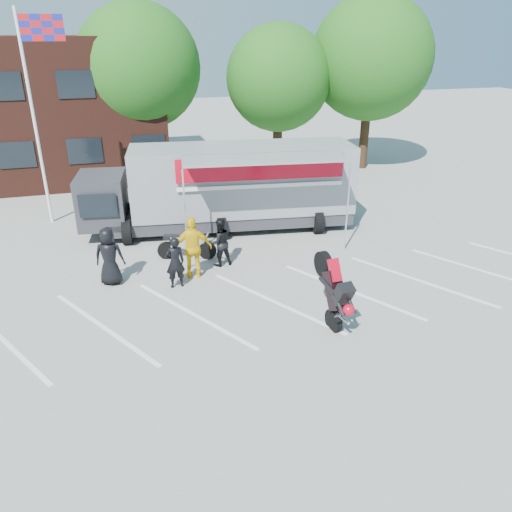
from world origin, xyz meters
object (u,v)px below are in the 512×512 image
parked_motorcycle (187,259)px  stunt_bike_rider (321,317)px  flagpole (37,94)px  spectator_leather_a (109,256)px  spectator_leather_c (220,242)px  tree_mid (278,78)px  tree_right (371,58)px  tree_left (139,67)px  spectator_hivis (193,248)px  transporter_truck (231,228)px  spectator_leather_b (175,262)px

parked_motorcycle → stunt_bike_rider: stunt_bike_rider is taller
flagpole → spectator_leather_a: (1.96, -6.43, -4.14)m
stunt_bike_rider → spectator_leather_a: spectator_leather_a is taller
spectator_leather_a → spectator_leather_c: (3.53, 0.36, -0.10)m
flagpole → tree_mid: (11.24, 5.00, -0.11)m
tree_right → stunt_bike_rider: 18.10m
parked_motorcycle → spectator_leather_a: size_ratio=1.12×
tree_left → tree_mid: 7.10m
parked_motorcycle → spectator_hivis: 1.76m
spectator_hivis → transporter_truck: bearing=-110.4°
transporter_truck → spectator_leather_c: size_ratio=6.26×
flagpole → spectator_leather_c: 9.21m
flagpole → spectator_leather_c: (5.49, -6.07, -4.23)m
spectator_leather_c → spectator_hivis: size_ratio=0.82×
tree_mid → spectator_leather_b: size_ratio=4.70×
transporter_truck → stunt_bike_rider: transporter_truck is taller
flagpole → spectator_hivis: size_ratio=4.00×
spectator_leather_a → transporter_truck: bearing=-127.7°
flagpole → stunt_bike_rider: (7.40, -10.15, -5.05)m
transporter_truck → spectator_hivis: spectator_hivis is taller
stunt_bike_rider → transporter_truck: bearing=89.9°
stunt_bike_rider → parked_motorcycle: bearing=114.6°
stunt_bike_rider → spectator_leather_a: size_ratio=1.18×
tree_left → spectator_hivis: size_ratio=4.32×
tree_mid → spectator_leather_a: size_ratio=4.18×
tree_left → parked_motorcycle: bearing=-88.7°
tree_right → parked_motorcycle: bearing=-140.3°
tree_right → spectator_leather_b: bearing=-136.6°
spectator_hivis → stunt_bike_rider: bearing=138.9°
tree_left → stunt_bike_rider: tree_left is taller
stunt_bike_rider → tree_mid: bearing=69.7°
spectator_leather_a → spectator_hivis: (2.54, -0.28, 0.08)m
transporter_truck → parked_motorcycle: (-2.14, -2.40, 0.00)m
spectator_leather_a → spectator_leather_c: 3.55m
flagpole → tree_mid: 12.31m
tree_left → tree_mid: tree_left is taller
tree_right → spectator_leather_a: bearing=-142.6°
tree_left → tree_mid: bearing=-8.1°
flagpole → spectator_hivis: bearing=-56.1°
tree_right → parked_motorcycle: (-11.74, -9.76, -5.88)m
tree_right → spectator_leather_b: (-12.40, -11.72, -5.06)m
spectator_leather_a → flagpole: bearing=-58.1°
spectator_leather_a → parked_motorcycle: bearing=-140.3°
tree_right → spectator_leather_c: 15.90m
tree_mid → spectator_hivis: size_ratio=3.84×
tree_right → spectator_leather_c: tree_right is taller
tree_mid → tree_right: size_ratio=0.84×
tree_left → spectator_hivis: (0.26, -12.71, -4.57)m
transporter_truck → spectator_leather_b: size_ratio=6.29×
tree_mid → transporter_truck: bearing=-120.3°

